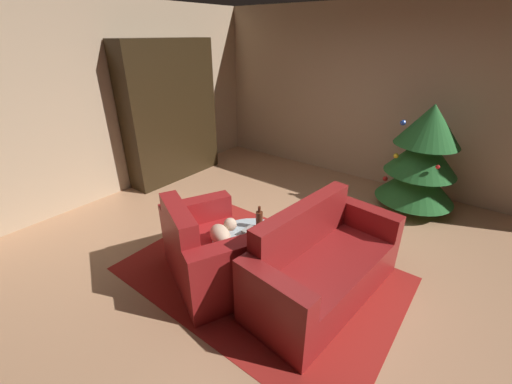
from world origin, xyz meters
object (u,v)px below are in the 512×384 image
object	(u,v)px
bookshelf_unit	(177,114)
book_stack_on_table	(252,233)
coffee_table	(251,242)
decorated_tree	(422,158)
armchair_red	(209,253)
bottle_on_table	(259,219)
couch_red	(321,267)

from	to	relation	value
bookshelf_unit	book_stack_on_table	size ratio (longest dim) A/B	10.51
coffee_table	decorated_tree	world-z (taller)	decorated_tree
armchair_red	decorated_tree	world-z (taller)	decorated_tree
bookshelf_unit	book_stack_on_table	world-z (taller)	bookshelf_unit
book_stack_on_table	bottle_on_table	world-z (taller)	bottle_on_table
couch_red	coffee_table	size ratio (longest dim) A/B	2.21
armchair_red	coffee_table	world-z (taller)	armchair_red
bookshelf_unit	bottle_on_table	distance (m)	2.87
bookshelf_unit	coffee_table	world-z (taller)	bookshelf_unit
bookshelf_unit	coffee_table	size ratio (longest dim) A/B	2.86
bottle_on_table	decorated_tree	world-z (taller)	decorated_tree
bottle_on_table	couch_red	bearing A→B (deg)	0.15
bookshelf_unit	decorated_tree	world-z (taller)	bookshelf_unit
armchair_red	coffee_table	size ratio (longest dim) A/B	1.67
book_stack_on_table	coffee_table	bearing A→B (deg)	-56.25
coffee_table	decorated_tree	xyz separation A→B (m)	(0.93, 2.48, 0.35)
coffee_table	book_stack_on_table	xyz separation A→B (m)	(-0.03, 0.04, 0.07)
couch_red	book_stack_on_table	world-z (taller)	couch_red
bookshelf_unit	coffee_table	xyz separation A→B (m)	(2.64, -1.36, -0.65)
bookshelf_unit	armchair_red	bearing A→B (deg)	-35.33
couch_red	bottle_on_table	world-z (taller)	couch_red
book_stack_on_table	bottle_on_table	size ratio (longest dim) A/B	0.84
couch_red	bottle_on_table	size ratio (longest dim) A/B	6.85
decorated_tree	bottle_on_table	bearing A→B (deg)	-113.49
armchair_red	couch_red	distance (m)	1.08
bottle_on_table	coffee_table	bearing A→B (deg)	-74.31
decorated_tree	armchair_red	bearing A→B (deg)	-113.73
bottle_on_table	decorated_tree	xyz separation A→B (m)	(0.99, 2.27, 0.22)
bookshelf_unit	couch_red	size ratio (longest dim) A/B	1.29
armchair_red	bottle_on_table	distance (m)	0.60
couch_red	book_stack_on_table	size ratio (longest dim) A/B	8.12
book_stack_on_table	decorated_tree	xyz separation A→B (m)	(0.96, 2.44, 0.29)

